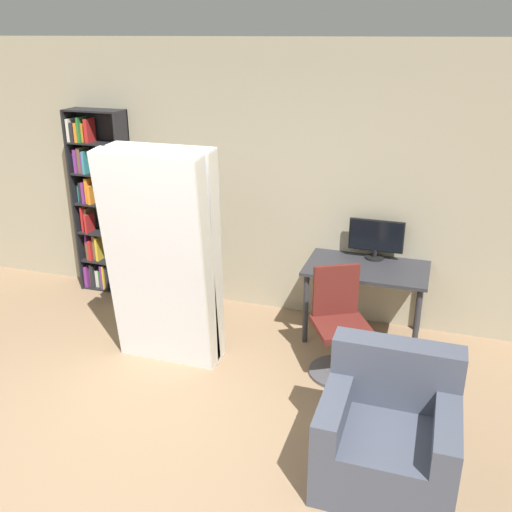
# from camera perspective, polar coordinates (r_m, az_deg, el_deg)

# --- Properties ---
(ground_plane) EXTENTS (16.00, 16.00, 0.00)m
(ground_plane) POSITION_cam_1_polar(r_m,az_deg,el_deg) (4.23, -14.23, -19.58)
(ground_plane) COLOR #937556
(wall_back) EXTENTS (8.00, 0.06, 2.70)m
(wall_back) POSITION_cam_1_polar(r_m,az_deg,el_deg) (5.78, -1.38, 7.62)
(wall_back) COLOR tan
(wall_back) RESTS_ON ground
(desk) EXTENTS (1.12, 0.67, 0.72)m
(desk) POSITION_cam_1_polar(r_m,az_deg,el_deg) (5.38, 10.95, -2.06)
(desk) COLOR #2D2D33
(desk) RESTS_ON ground
(monitor) EXTENTS (0.51, 0.17, 0.38)m
(monitor) POSITION_cam_1_polar(r_m,az_deg,el_deg) (5.48, 11.92, 1.80)
(monitor) COLOR black
(monitor) RESTS_ON desk
(office_chair) EXTENTS (0.60, 0.60, 0.93)m
(office_chair) POSITION_cam_1_polar(r_m,az_deg,el_deg) (4.91, 8.33, -7.53)
(office_chair) COLOR #4C4C51
(office_chair) RESTS_ON ground
(bookshelf) EXTENTS (0.62, 0.27, 2.00)m
(bookshelf) POSITION_cam_1_polar(r_m,az_deg,el_deg) (6.48, -15.39, 4.83)
(bookshelf) COLOR black
(bookshelf) RESTS_ON ground
(mattress_near) EXTENTS (0.90, 0.38, 1.90)m
(mattress_near) POSITION_cam_1_polar(r_m,az_deg,el_deg) (4.79, -9.63, -0.72)
(mattress_near) COLOR silver
(mattress_near) RESTS_ON ground
(mattress_far) EXTENTS (0.90, 0.25, 1.90)m
(mattress_far) POSITION_cam_1_polar(r_m,az_deg,el_deg) (4.94, -8.65, 0.03)
(mattress_far) COLOR silver
(mattress_far) RESTS_ON ground
(armchair) EXTENTS (0.85, 0.80, 0.85)m
(armchair) POSITION_cam_1_polar(r_m,az_deg,el_deg) (3.96, 13.10, -16.81)
(armchair) COLOR #474C5B
(armchair) RESTS_ON ground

